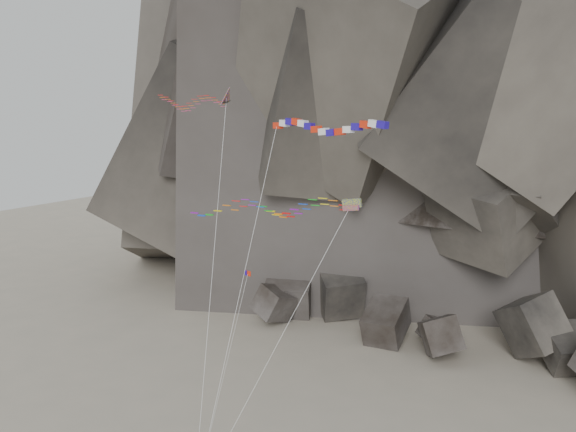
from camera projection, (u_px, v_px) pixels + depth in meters
The scene contains 6 objects.
headland at pixel (493, 18), 100.36m from camera, with size 110.00×70.00×84.00m, color #554E46, non-canonical shape.
boulder_field at pixel (500, 339), 72.27m from camera, with size 64.68×17.45×9.58m.
delta_kite at pixel (188, 102), 53.36m from camera, with size 12.72×11.79×28.52m.
banner_kite at pixel (324, 129), 43.80m from camera, with size 10.97×9.97×26.11m.
parafoil_kite at pixel (263, 207), 47.10m from camera, with size 14.15×8.78×20.72m.
pennant_kite at pixel (239, 310), 46.38m from camera, with size 0.78×6.45×15.08m.
Camera 1 is at (24.12, -36.36, 28.58)m, focal length 40.00 mm.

